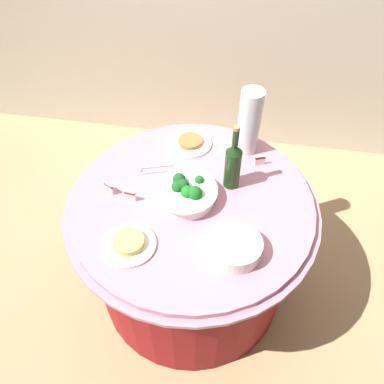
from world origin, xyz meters
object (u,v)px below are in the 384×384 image
at_px(label_placard_front, 109,188).
at_px(label_placard_rear, 260,160).
at_px(food_plate_peanuts, 190,143).
at_px(food_plate_noodles, 129,243).
at_px(decorative_fruit_vase, 249,126).
at_px(plate_stack, 236,247).
at_px(broccoli_bowl, 186,192).
at_px(label_placard_mid, 130,195).
at_px(wine_bottle, 233,164).
at_px(serving_tongs, 156,169).

bearing_deg(label_placard_front, label_placard_rear, 24.03).
bearing_deg(food_plate_peanuts, food_plate_noodles, -101.80).
bearing_deg(decorative_fruit_vase, plate_stack, -89.65).
bearing_deg(broccoli_bowl, label_placard_mid, -168.29).
height_order(broccoli_bowl, food_plate_noodles, broccoli_bowl).
bearing_deg(food_plate_peanuts, decorative_fruit_vase, 2.41).
bearing_deg(food_plate_noodles, wine_bottle, 47.87).
bearing_deg(wine_bottle, serving_tongs, 174.60).
bearing_deg(label_placard_mid, plate_stack, -22.32).
height_order(decorative_fruit_vase, label_placard_mid, decorative_fruit_vase).
height_order(decorative_fruit_vase, food_plate_peanuts, decorative_fruit_vase).
relative_size(broccoli_bowl, serving_tongs, 1.69).
bearing_deg(food_plate_noodles, label_placard_front, 122.22).
distance_m(serving_tongs, food_plate_noodles, 0.45).
xyz_separation_m(wine_bottle, food_plate_peanuts, (-0.23, 0.25, -0.12)).
height_order(food_plate_peanuts, label_placard_front, label_placard_front).
height_order(food_plate_peanuts, label_placard_rear, label_placard_rear).
bearing_deg(label_placard_rear, wine_bottle, -129.01).
bearing_deg(serving_tongs, plate_stack, -44.04).
relative_size(broccoli_bowl, label_placard_front, 5.09).
relative_size(serving_tongs, label_placard_front, 3.01).
xyz_separation_m(wine_bottle, decorative_fruit_vase, (0.05, 0.26, 0.02)).
height_order(wine_bottle, label_placard_front, wine_bottle).
relative_size(plate_stack, serving_tongs, 1.27).
bearing_deg(wine_bottle, food_plate_noodles, -132.13).
bearing_deg(food_plate_noodles, serving_tongs, 89.28).
distance_m(label_placard_mid, label_placard_rear, 0.65).
xyz_separation_m(label_placard_mid, label_placard_rear, (0.56, 0.33, 0.00)).
bearing_deg(serving_tongs, decorative_fruit_vase, 28.24).
bearing_deg(label_placard_front, decorative_fruit_vase, 34.15).
distance_m(food_plate_noodles, label_placard_front, 0.32).
height_order(decorative_fruit_vase, label_placard_rear, decorative_fruit_vase).
relative_size(serving_tongs, food_plate_peanuts, 0.75).
bearing_deg(decorative_fruit_vase, label_placard_rear, -54.65).
xyz_separation_m(broccoli_bowl, label_placard_rear, (0.31, 0.28, -0.01)).
distance_m(wine_bottle, label_placard_front, 0.57).
bearing_deg(plate_stack, label_placard_rear, 82.39).
bearing_deg(label_placard_mid, food_plate_noodles, -75.61).
bearing_deg(food_plate_peanuts, label_placard_mid, -115.40).
relative_size(food_plate_noodles, label_placard_rear, 4.00).
distance_m(decorative_fruit_vase, label_placard_mid, 0.66).
xyz_separation_m(broccoli_bowl, decorative_fruit_vase, (0.24, 0.38, 0.11)).
height_order(serving_tongs, label_placard_mid, label_placard_mid).
relative_size(wine_bottle, label_placard_front, 6.11).
xyz_separation_m(food_plate_noodles, label_placard_mid, (-0.06, 0.24, 0.02)).
distance_m(plate_stack, decorative_fruit_vase, 0.64).
bearing_deg(wine_bottle, label_placard_mid, -158.34).
bearing_deg(broccoli_bowl, wine_bottle, 32.77).
bearing_deg(label_placard_front, broccoli_bowl, 3.49).
distance_m(food_plate_peanuts, label_placard_front, 0.50).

